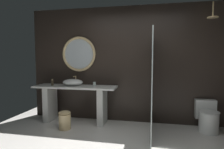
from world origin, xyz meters
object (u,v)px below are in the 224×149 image
(toilet, at_px, (208,118))
(waste_bin, at_px, (65,120))
(round_wall_mirror, at_px, (79,54))
(rain_shower_head, at_px, (213,16))
(vessel_sink, at_px, (73,82))
(tumbler_cup, at_px, (94,84))
(soap_dispenser, at_px, (52,83))

(toilet, bearing_deg, waste_bin, -170.56)
(round_wall_mirror, height_order, rain_shower_head, rain_shower_head)
(round_wall_mirror, relative_size, waste_bin, 2.17)
(round_wall_mirror, height_order, waste_bin, round_wall_mirror)
(vessel_sink, relative_size, rain_shower_head, 1.53)
(vessel_sink, xyz_separation_m, toilet, (2.85, -0.02, -0.63))
(tumbler_cup, xyz_separation_m, soap_dispenser, (-0.97, -0.11, 0.02))
(vessel_sink, distance_m, rain_shower_head, 3.15)
(toilet, distance_m, waste_bin, 2.86)
(soap_dispenser, bearing_deg, toilet, 1.06)
(vessel_sink, bearing_deg, soap_dispenser, -169.99)
(rain_shower_head, bearing_deg, tumbler_cup, 178.00)
(tumbler_cup, height_order, round_wall_mirror, round_wall_mirror)
(tumbler_cup, relative_size, rain_shower_head, 0.31)
(round_wall_mirror, height_order, toilet, round_wall_mirror)
(vessel_sink, height_order, toilet, vessel_sink)
(round_wall_mirror, xyz_separation_m, rain_shower_head, (2.78, -0.27, 0.69))
(rain_shower_head, distance_m, waste_bin, 3.51)
(soap_dispenser, distance_m, round_wall_mirror, 0.89)
(round_wall_mirror, relative_size, toilet, 1.38)
(toilet, bearing_deg, vessel_sink, 179.58)
(soap_dispenser, height_order, toilet, soap_dispenser)
(round_wall_mirror, xyz_separation_m, waste_bin, (-0.05, -0.70, -1.36))
(vessel_sink, bearing_deg, tumbler_cup, 2.78)
(tumbler_cup, relative_size, waste_bin, 0.25)
(tumbler_cup, relative_size, round_wall_mirror, 0.11)
(waste_bin, bearing_deg, toilet, 9.44)
(vessel_sink, xyz_separation_m, soap_dispenser, (-0.46, -0.08, -0.01))
(vessel_sink, bearing_deg, rain_shower_head, -1.16)
(rain_shower_head, bearing_deg, vessel_sink, 178.84)
(tumbler_cup, distance_m, waste_bin, 0.98)
(toilet, height_order, waste_bin, toilet)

